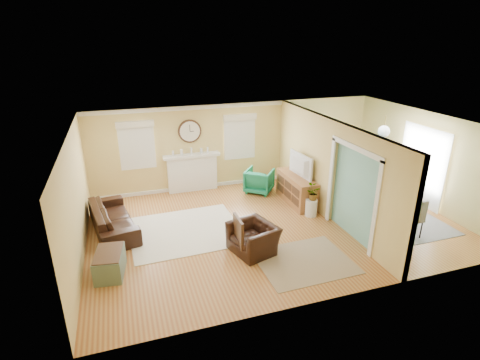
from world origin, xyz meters
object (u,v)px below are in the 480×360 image
dining_table (382,204)px  credenza (296,189)px  eames_chair (253,238)px  green_chair (259,181)px  sofa (113,218)px

dining_table → credenza: bearing=54.5°
credenza → dining_table: bearing=-39.2°
credenza → dining_table: (1.79, -1.46, -0.08)m
eames_chair → credenza: credenza is taller
green_chair → credenza: credenza is taller
sofa → credenza: size_ratio=1.37×
credenza → dining_table: credenza is taller
dining_table → eames_chair: bearing=103.0°
credenza → dining_table: 2.31m
sofa → eames_chair: size_ratio=2.25×
eames_chair → dining_table: 3.91m
eames_chair → dining_table: size_ratio=0.54×
eames_chair → dining_table: dining_table is taller
green_chair → dining_table: (2.54, -2.50, -0.04)m
dining_table → green_chair: bearing=49.2°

